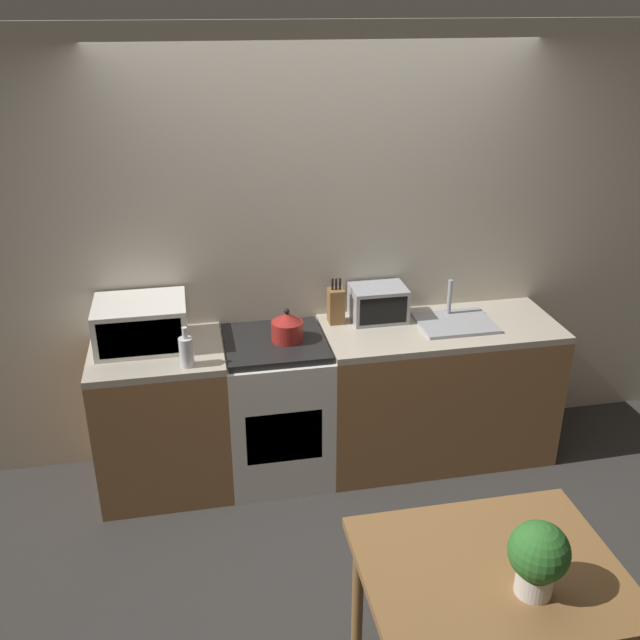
{
  "coord_description": "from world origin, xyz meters",
  "views": [
    {
      "loc": [
        -0.8,
        -3.05,
        2.71
      ],
      "look_at": [
        -0.09,
        0.53,
        1.05
      ],
      "focal_mm": 40.0,
      "sensor_mm": 36.0,
      "label": 1
    }
  ],
  "objects": [
    {
      "name": "ground_plane",
      "position": [
        0.0,
        0.0,
        0.0
      ],
      "size": [
        16.0,
        16.0,
        0.0
      ],
      "primitive_type": "plane",
      "color": "#33302D"
    },
    {
      "name": "toaster_oven",
      "position": [
        0.32,
        0.79,
        1.01
      ],
      "size": [
        0.33,
        0.24,
        0.21
      ],
      "color": "#999BA0",
      "rests_on": "counter_right_run"
    },
    {
      "name": "microwave",
      "position": [
        -1.08,
        0.72,
        1.03
      ],
      "size": [
        0.51,
        0.4,
        0.26
      ],
      "color": "silver",
      "rests_on": "counter_left_run"
    },
    {
      "name": "potted_plant",
      "position": [
        0.34,
        -1.28,
        0.9
      ],
      "size": [
        0.22,
        0.22,
        0.3
      ],
      "color": "beige",
      "rests_on": "dining_table"
    },
    {
      "name": "knife_block",
      "position": [
        0.06,
        0.8,
        1.01
      ],
      "size": [
        0.09,
        0.1,
        0.28
      ],
      "color": "brown",
      "rests_on": "counter_right_run"
    },
    {
      "name": "stove_range",
      "position": [
        -0.34,
        0.63,
        0.45
      ],
      "size": [
        0.6,
        0.62,
        0.9
      ],
      "color": "silver",
      "rests_on": "ground_plane"
    },
    {
      "name": "wall_back",
      "position": [
        0.0,
        0.97,
        1.3
      ],
      "size": [
        10.0,
        0.06,
        2.6
      ],
      "color": "beige",
      "rests_on": "ground_plane"
    },
    {
      "name": "kettle",
      "position": [
        -0.27,
        0.62,
        0.98
      ],
      "size": [
        0.18,
        0.18,
        0.2
      ],
      "color": "maroon",
      "rests_on": "stove_range"
    },
    {
      "name": "dining_table",
      "position": [
        0.24,
        -1.15,
        0.65
      ],
      "size": [
        0.99,
        0.78,
        0.74
      ],
      "color": "brown",
      "rests_on": "ground_plane"
    },
    {
      "name": "counter_right_run",
      "position": [
        0.68,
        0.63,
        0.45
      ],
      "size": [
        1.42,
        0.62,
        0.9
      ],
      "color": "olive",
      "rests_on": "ground_plane"
    },
    {
      "name": "sink_basin",
      "position": [
        0.76,
        0.64,
        0.92
      ],
      "size": [
        0.45,
        0.36,
        0.24
      ],
      "color": "#999BA0",
      "rests_on": "counter_right_run"
    },
    {
      "name": "counter_left_run",
      "position": [
        -1.01,
        0.63,
        0.45
      ],
      "size": [
        0.75,
        0.62,
        0.9
      ],
      "color": "olive",
      "rests_on": "ground_plane"
    },
    {
      "name": "bottle",
      "position": [
        -0.84,
        0.41,
        0.99
      ],
      "size": [
        0.08,
        0.08,
        0.23
      ],
      "color": "silver",
      "rests_on": "counter_left_run"
    }
  ]
}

